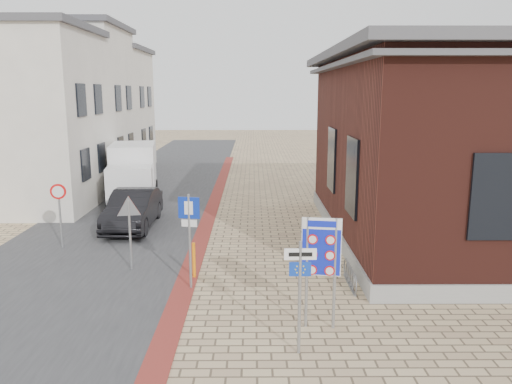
# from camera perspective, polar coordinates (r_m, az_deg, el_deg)

# --- Properties ---
(ground) EXTENTS (120.00, 120.00, 0.00)m
(ground) POSITION_cam_1_polar(r_m,az_deg,el_deg) (12.28, 0.03, -14.47)
(ground) COLOR tan
(ground) RESTS_ON ground
(road_strip) EXTENTS (7.00, 60.00, 0.02)m
(road_strip) POSITION_cam_1_polar(r_m,az_deg,el_deg) (27.14, -11.87, -0.20)
(road_strip) COLOR #38383A
(road_strip) RESTS_ON ground
(curb_strip) EXTENTS (0.60, 40.00, 0.02)m
(curb_strip) POSITION_cam_1_polar(r_m,az_deg,el_deg) (21.80, -5.41, -2.83)
(curb_strip) COLOR maroon
(curb_strip) RESTS_ON ground
(brick_building) EXTENTS (13.00, 13.00, 6.80)m
(brick_building) POSITION_cam_1_polar(r_m,az_deg,el_deg) (20.28, 26.32, 4.93)
(brick_building) COLOR gray
(brick_building) RESTS_ON ground
(townhouse_near) EXTENTS (7.40, 6.40, 8.30)m
(townhouse_near) POSITION_cam_1_polar(r_m,az_deg,el_deg) (25.53, -25.91, 7.61)
(townhouse_near) COLOR beige
(townhouse_near) RESTS_ON ground
(townhouse_mid) EXTENTS (7.40, 6.40, 9.10)m
(townhouse_mid) POSITION_cam_1_polar(r_m,az_deg,el_deg) (31.04, -21.23, 9.19)
(townhouse_mid) COLOR beige
(townhouse_mid) RESTS_ON ground
(townhouse_far) EXTENTS (7.40, 6.40, 8.30)m
(townhouse_far) POSITION_cam_1_polar(r_m,az_deg,el_deg) (36.73, -17.87, 9.02)
(townhouse_far) COLOR beige
(townhouse_far) RESTS_ON ground
(bike_rack) EXTENTS (0.08, 1.80, 0.60)m
(bike_rack) POSITION_cam_1_polar(r_m,az_deg,el_deg) (14.45, 10.69, -9.45)
(bike_rack) COLOR slate
(bike_rack) RESTS_ON ground
(sedan) EXTENTS (1.60, 4.56, 1.50)m
(sedan) POSITION_cam_1_polar(r_m,az_deg,el_deg) (20.52, -13.87, -1.91)
(sedan) COLOR black
(sedan) RESTS_ON ground
(box_truck) EXTENTS (2.91, 5.54, 2.76)m
(box_truck) POSITION_cam_1_polar(r_m,az_deg,el_deg) (25.56, -13.90, 2.23)
(box_truck) COLOR slate
(box_truck) RESTS_ON ground
(border_sign) EXTENTS (0.89, 0.19, 2.61)m
(border_sign) POSITION_cam_1_polar(r_m,az_deg,el_deg) (11.37, 7.47, -6.56)
(border_sign) COLOR gray
(border_sign) RESTS_ON ground
(essen_sign) EXTENTS (0.65, 0.07, 2.42)m
(essen_sign) POSITION_cam_1_polar(r_m,az_deg,el_deg) (10.30, 5.04, -10.03)
(essen_sign) COLOR gray
(essen_sign) RESTS_ON ground
(parking_sign) EXTENTS (0.59, 0.14, 2.67)m
(parking_sign) POSITION_cam_1_polar(r_m,az_deg,el_deg) (13.62, -7.63, -3.70)
(parking_sign) COLOR gray
(parking_sign) RESTS_ON ground
(yield_sign) EXTENTS (0.80, 0.23, 2.26)m
(yield_sign) POSITION_cam_1_polar(r_m,az_deg,el_deg) (15.45, -14.31, -2.59)
(yield_sign) COLOR gray
(yield_sign) RESTS_ON ground
(speed_sign) EXTENTS (0.54, 0.09, 2.28)m
(speed_sign) POSITION_cam_1_polar(r_m,az_deg,el_deg) (18.40, -21.56, -1.45)
(speed_sign) COLOR gray
(speed_sign) RESTS_ON ground
(bollard) EXTENTS (0.11, 0.11, 1.07)m
(bollard) POSITION_cam_1_polar(r_m,az_deg,el_deg) (14.76, -7.11, -7.76)
(bollard) COLOR orange
(bollard) RESTS_ON ground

